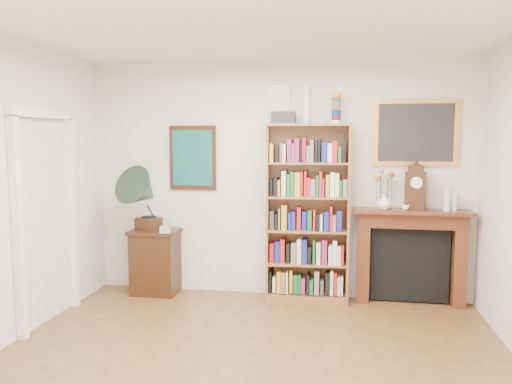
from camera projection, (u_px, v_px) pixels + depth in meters
room at (234, 209)px, 3.48m from camera, size 4.51×5.01×2.81m
door_casing at (46, 201)px, 5.04m from camera, size 0.08×1.02×2.17m
teal_poster at (193, 158)px, 6.06m from camera, size 0.58×0.04×0.78m
small_picture at (279, 98)px, 5.81m from camera, size 0.26×0.04×0.30m
gilt_painting at (416, 133)px, 5.59m from camera, size 0.95×0.04×0.75m
bookshelf at (307, 203)px, 5.72m from camera, size 0.96×0.39×2.36m
side_cabinet at (155, 262)px, 6.06m from camera, size 0.58×0.42×0.79m
fireplace at (410, 249)px, 5.67m from camera, size 1.30×0.32×1.09m
gramophone at (144, 194)px, 5.87m from camera, size 0.64×0.72×0.79m
cd_stack at (165, 229)px, 5.83m from camera, size 0.14×0.14×0.08m
mantel_clock at (416, 189)px, 5.52m from camera, size 0.24×0.18×0.50m
flower_vase at (384, 202)px, 5.59m from camera, size 0.21×0.21×0.17m
teacup at (406, 207)px, 5.52m from camera, size 0.09×0.09×0.06m
bottle_left at (447, 200)px, 5.47m from camera, size 0.07×0.07×0.24m
bottle_right at (454, 202)px, 5.49m from camera, size 0.06×0.06×0.20m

